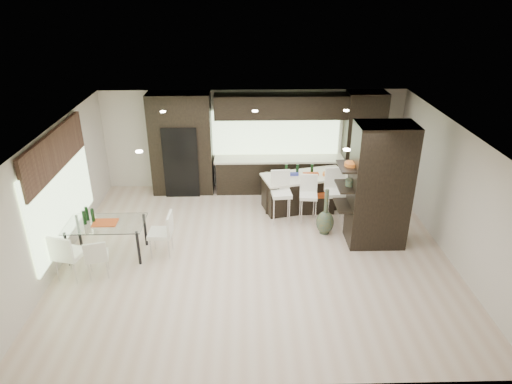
{
  "coord_description": "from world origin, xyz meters",
  "views": [
    {
      "loc": [
        -0.22,
        -8.24,
        5.33
      ],
      "look_at": [
        0.0,
        0.6,
        1.15
      ],
      "focal_mm": 32.0,
      "sensor_mm": 36.0,
      "label": 1
    }
  ],
  "objects_px": {
    "dining_table": "(108,239)",
    "kitchen_island": "(304,191)",
    "chair_far": "(70,257)",
    "stool_left": "(281,203)",
    "bench": "(304,200)",
    "stool_right": "(335,202)",
    "chair_end": "(161,236)",
    "chair_near": "(97,258)",
    "floor_vase": "(326,212)",
    "stool_mid": "(308,204)"
  },
  "relations": [
    {
      "from": "stool_left",
      "to": "bench",
      "type": "xyz_separation_m",
      "value": [
        0.62,
        0.59,
        -0.23
      ]
    },
    {
      "from": "kitchen_island",
      "to": "bench",
      "type": "xyz_separation_m",
      "value": [
        -0.02,
        -0.18,
        -0.16
      ]
    },
    {
      "from": "kitchen_island",
      "to": "floor_vase",
      "type": "bearing_deg",
      "value": -90.7
    },
    {
      "from": "bench",
      "to": "chair_near",
      "type": "bearing_deg",
      "value": -150.17
    },
    {
      "from": "stool_left",
      "to": "stool_right",
      "type": "height_order",
      "value": "stool_right"
    },
    {
      "from": "bench",
      "to": "floor_vase",
      "type": "distance_m",
      "value": 1.22
    },
    {
      "from": "chair_near",
      "to": "bench",
      "type": "bearing_deg",
      "value": 17.37
    },
    {
      "from": "dining_table",
      "to": "chair_far",
      "type": "xyz_separation_m",
      "value": [
        -0.49,
        -0.77,
        0.08
      ]
    },
    {
      "from": "bench",
      "to": "dining_table",
      "type": "xyz_separation_m",
      "value": [
        -4.34,
        -1.93,
        0.1
      ]
    },
    {
      "from": "dining_table",
      "to": "chair_far",
      "type": "relative_size",
      "value": 1.71
    },
    {
      "from": "chair_far",
      "to": "chair_end",
      "type": "distance_m",
      "value": 1.78
    },
    {
      "from": "dining_table",
      "to": "chair_end",
      "type": "height_order",
      "value": "chair_end"
    },
    {
      "from": "chair_far",
      "to": "chair_end",
      "type": "relative_size",
      "value": 1.05
    },
    {
      "from": "stool_mid",
      "to": "stool_right",
      "type": "bearing_deg",
      "value": 3.57
    },
    {
      "from": "bench",
      "to": "chair_end",
      "type": "distance_m",
      "value": 3.77
    },
    {
      "from": "chair_near",
      "to": "chair_end",
      "type": "relative_size",
      "value": 0.88
    },
    {
      "from": "bench",
      "to": "chair_near",
      "type": "distance_m",
      "value": 5.1
    },
    {
      "from": "chair_far",
      "to": "dining_table",
      "type": "bearing_deg",
      "value": 73.26
    },
    {
      "from": "kitchen_island",
      "to": "stool_left",
      "type": "height_order",
      "value": "stool_left"
    },
    {
      "from": "kitchen_island",
      "to": "stool_left",
      "type": "distance_m",
      "value": 1.01
    },
    {
      "from": "chair_near",
      "to": "chair_end",
      "type": "xyz_separation_m",
      "value": [
        1.11,
        0.73,
        0.05
      ]
    },
    {
      "from": "stool_mid",
      "to": "stool_right",
      "type": "xyz_separation_m",
      "value": [
        0.64,
        -0.03,
        0.07
      ]
    },
    {
      "from": "kitchen_island",
      "to": "floor_vase",
      "type": "xyz_separation_m",
      "value": [
        0.32,
        -1.32,
        0.11
      ]
    },
    {
      "from": "stool_mid",
      "to": "chair_far",
      "type": "bearing_deg",
      "value": -149.98
    },
    {
      "from": "chair_near",
      "to": "chair_far",
      "type": "bearing_deg",
      "value": 170.44
    },
    {
      "from": "chair_near",
      "to": "chair_far",
      "type": "relative_size",
      "value": 0.84
    },
    {
      "from": "kitchen_island",
      "to": "chair_near",
      "type": "bearing_deg",
      "value": -161.28
    },
    {
      "from": "kitchen_island",
      "to": "chair_far",
      "type": "relative_size",
      "value": 2.25
    },
    {
      "from": "floor_vase",
      "to": "dining_table",
      "type": "xyz_separation_m",
      "value": [
        -4.69,
        -0.8,
        -0.17
      ]
    },
    {
      "from": "stool_left",
      "to": "bench",
      "type": "relative_size",
      "value": 0.71
    },
    {
      "from": "stool_left",
      "to": "stool_right",
      "type": "xyz_separation_m",
      "value": [
        1.28,
        -0.01,
        0.02
      ]
    },
    {
      "from": "floor_vase",
      "to": "chair_end",
      "type": "xyz_separation_m",
      "value": [
        -3.58,
        -0.8,
        -0.11
      ]
    },
    {
      "from": "stool_right",
      "to": "chair_far",
      "type": "relative_size",
      "value": 1.15
    },
    {
      "from": "chair_far",
      "to": "stool_mid",
      "type": "bearing_deg",
      "value": 39.56
    },
    {
      "from": "stool_mid",
      "to": "chair_end",
      "type": "height_order",
      "value": "stool_mid"
    },
    {
      "from": "stool_left",
      "to": "stool_right",
      "type": "relative_size",
      "value": 0.96
    },
    {
      "from": "chair_far",
      "to": "chair_near",
      "type": "bearing_deg",
      "value": 20.41
    },
    {
      "from": "stool_left",
      "to": "dining_table",
      "type": "distance_m",
      "value": 3.96
    },
    {
      "from": "stool_left",
      "to": "floor_vase",
      "type": "height_order",
      "value": "floor_vase"
    },
    {
      "from": "stool_left",
      "to": "dining_table",
      "type": "height_order",
      "value": "stool_left"
    },
    {
      "from": "stool_left",
      "to": "floor_vase",
      "type": "xyz_separation_m",
      "value": [
        0.96,
        -0.55,
        0.04
      ]
    },
    {
      "from": "stool_left",
      "to": "dining_table",
      "type": "relative_size",
      "value": 0.65
    },
    {
      "from": "kitchen_island",
      "to": "chair_near",
      "type": "distance_m",
      "value": 5.21
    },
    {
      "from": "chair_near",
      "to": "floor_vase",
      "type": "bearing_deg",
      "value": 3.89
    },
    {
      "from": "bench",
      "to": "stool_mid",
      "type": "bearing_deg",
      "value": -89.55
    },
    {
      "from": "dining_table",
      "to": "kitchen_island",
      "type": "bearing_deg",
      "value": 25.41
    },
    {
      "from": "stool_mid",
      "to": "chair_end",
      "type": "bearing_deg",
      "value": -150.99
    },
    {
      "from": "bench",
      "to": "chair_far",
      "type": "height_order",
      "value": "chair_far"
    },
    {
      "from": "bench",
      "to": "chair_end",
      "type": "bearing_deg",
      "value": -150.87
    },
    {
      "from": "dining_table",
      "to": "chair_end",
      "type": "bearing_deg",
      "value": -0.48
    }
  ]
}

